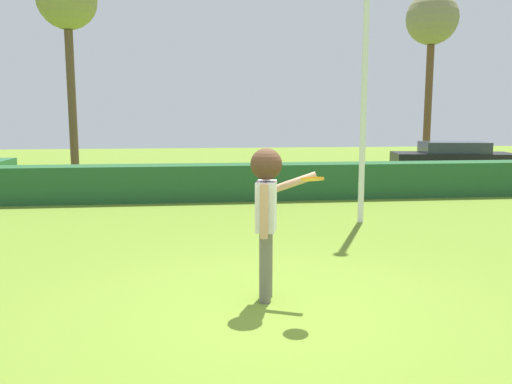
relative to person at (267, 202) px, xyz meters
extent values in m
plane|color=olive|center=(0.06, -0.30, -1.18)|extent=(60.00, 60.00, 0.00)
cylinder|color=#6C655C|center=(0.01, 0.10, -0.76)|extent=(0.14, 0.14, 0.84)
cylinder|color=#6C655C|center=(-0.03, -0.10, -0.76)|extent=(0.14, 0.14, 0.84)
cube|color=silver|center=(-0.01, 0.00, -0.05)|extent=(0.30, 0.42, 0.58)
cylinder|color=tan|center=(0.32, 0.17, 0.19)|extent=(0.62, 0.23, 0.30)
cylinder|color=tan|center=(-0.06, -0.23, -0.07)|extent=(0.09, 0.09, 0.62)
sphere|color=tan|center=(-0.01, 0.00, 0.41)|extent=(0.22, 0.22, 0.22)
sphere|color=#4A2F1E|center=(-0.01, 0.00, 0.44)|extent=(0.37, 0.37, 0.37)
cylinder|color=orange|center=(0.44, -0.39, 0.31)|extent=(0.26, 0.26, 0.08)
cylinder|color=silver|center=(2.54, 4.27, 1.58)|extent=(0.12, 0.12, 5.52)
cube|color=#24562C|center=(0.06, 7.55, -0.72)|extent=(18.84, 0.90, 0.92)
cube|color=black|center=(8.45, 11.86, -0.60)|extent=(4.44, 2.44, 0.55)
cube|color=#2D333D|center=(8.45, 11.86, -0.13)|extent=(2.45, 1.94, 0.40)
cylinder|color=black|center=(10.06, 12.42, -0.88)|extent=(0.61, 0.21, 0.60)
cylinder|color=black|center=(9.74, 10.75, -0.88)|extent=(0.61, 0.21, 0.60)
cylinder|color=black|center=(7.17, 12.96, -0.88)|extent=(0.61, 0.21, 0.60)
cylinder|color=black|center=(6.85, 11.29, -0.88)|extent=(0.61, 0.21, 0.60)
cylinder|color=brown|center=(-5.51, 15.17, 1.53)|extent=(0.32, 0.32, 5.41)
cylinder|color=brown|center=(9.74, 16.87, 1.48)|extent=(0.33, 0.33, 5.31)
sphere|color=#807C54|center=(9.74, 16.87, 5.27)|extent=(2.29, 2.29, 2.29)
camera|label=1|loc=(-0.82, -5.88, 0.99)|focal=36.38mm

